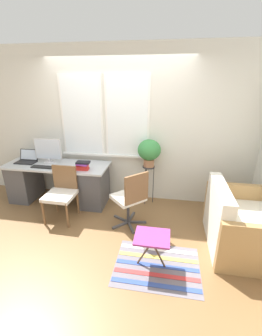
{
  "coord_description": "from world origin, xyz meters",
  "views": [
    {
      "loc": [
        0.89,
        -3.14,
        2.13
      ],
      "look_at": [
        0.32,
        0.17,
        0.81
      ],
      "focal_mm": 24.0,
      "sensor_mm": 36.0,
      "label": 1
    }
  ],
  "objects": [
    {
      "name": "desk_chair_wooden",
      "position": [
        -0.75,
        -0.17,
        0.46
      ],
      "size": [
        0.46,
        0.47,
        0.85
      ],
      "rotation": [
        0.0,
        0.0,
        -0.02
      ],
      "color": "brown",
      "rests_on": "ground_plane"
    },
    {
      "name": "folding_stool",
      "position": [
        0.77,
        -0.99,
        0.4
      ],
      "size": [
        0.41,
        0.35,
        0.44
      ],
      "color": "#93337A",
      "rests_on": "ground_plane"
    },
    {
      "name": "desk",
      "position": [
        -1.05,
        0.34,
        0.39
      ],
      "size": [
        1.85,
        0.68,
        0.73
      ],
      "color": "#B2B7BC",
      "rests_on": "ground_plane"
    },
    {
      "name": "wall_back_with_window",
      "position": [
        -0.01,
        0.76,
        1.36
      ],
      "size": [
        9.0,
        0.12,
        2.7
      ],
      "color": "silver",
      "rests_on": "ground_plane"
    },
    {
      "name": "floor_rug_striped",
      "position": [
        0.85,
        -0.99,
        0.0
      ],
      "size": [
        1.03,
        0.78,
        0.01
      ],
      "color": "slate",
      "rests_on": "ground_plane"
    },
    {
      "name": "potted_plant",
      "position": [
        0.57,
        0.56,
        1.0
      ],
      "size": [
        0.4,
        0.4,
        0.48
      ],
      "color": "#9E6B4C",
      "rests_on": "plant_stand"
    },
    {
      "name": "laptop",
      "position": [
        -1.65,
        0.37,
        0.77
      ],
      "size": [
        0.36,
        0.27,
        0.21
      ],
      "color": "black",
      "rests_on": "desk"
    },
    {
      "name": "monitor",
      "position": [
        -1.23,
        0.42,
        0.95
      ],
      "size": [
        0.5,
        0.21,
        0.44
      ],
      "color": "silver",
      "rests_on": "desk"
    },
    {
      "name": "book_stack",
      "position": [
        -0.5,
        0.18,
        0.8
      ],
      "size": [
        0.24,
        0.18,
        0.14
      ],
      "color": "red",
      "rests_on": "desk"
    },
    {
      "name": "keyboard",
      "position": [
        -1.22,
        0.16,
        0.73
      ],
      "size": [
        0.39,
        0.12,
        0.02
      ],
      "color": "black",
      "rests_on": "desk"
    },
    {
      "name": "mouse",
      "position": [
        -0.93,
        0.17,
        0.74
      ],
      "size": [
        0.04,
        0.07,
        0.04
      ],
      "color": "black",
      "rests_on": "desk"
    },
    {
      "name": "ground_plane",
      "position": [
        0.0,
        0.0,
        0.0
      ],
      "size": [
        14.0,
        14.0,
        0.0
      ],
      "primitive_type": "plane",
      "color": "brown"
    },
    {
      "name": "plant_stand",
      "position": [
        0.57,
        0.56,
        0.6
      ],
      "size": [
        0.22,
        0.22,
        0.71
      ],
      "color": "#333338",
      "rests_on": "ground_plane"
    },
    {
      "name": "office_chair_swivel",
      "position": [
        0.38,
        -0.22,
        0.49
      ],
      "size": [
        0.6,
        0.6,
        0.92
      ],
      "rotation": [
        0.0,
        0.0,
        3.92
      ],
      "color": "#47474C",
      "rests_on": "ground_plane"
    },
    {
      "name": "couch_loveseat",
      "position": [
        1.88,
        -0.41,
        0.3
      ],
      "size": [
        0.8,
        1.15,
        0.87
      ],
      "rotation": [
        0.0,
        0.0,
        1.57
      ],
      "color": "white",
      "rests_on": "ground_plane"
    }
  ]
}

